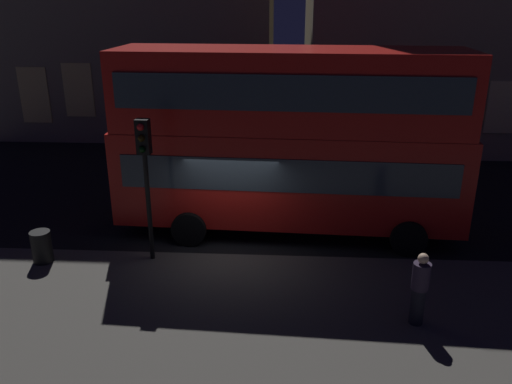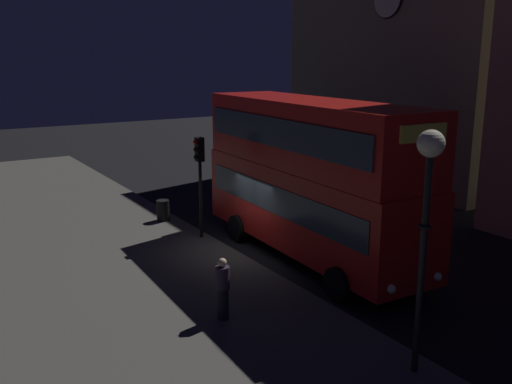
# 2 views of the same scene
# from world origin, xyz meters

# --- Properties ---
(ground_plane) EXTENTS (80.00, 80.00, 0.00)m
(ground_plane) POSITION_xyz_m (0.00, 0.00, 0.00)
(ground_plane) COLOR black
(sidewalk_slab) EXTENTS (44.00, 9.17, 0.12)m
(sidewalk_slab) POSITION_xyz_m (0.00, -4.99, 0.06)
(sidewalk_slab) COLOR #4C4944
(sidewalk_slab) RESTS_ON ground
(double_decker_bus) EXTENTS (9.85, 3.17, 5.21)m
(double_decker_bus) POSITION_xyz_m (1.52, 1.50, 2.91)
(double_decker_bus) COLOR red
(double_decker_bus) RESTS_ON ground
(traffic_light_near_kerb) EXTENTS (0.34, 0.37, 3.66)m
(traffic_light_near_kerb) POSITION_xyz_m (-1.97, -0.75, 2.77)
(traffic_light_near_kerb) COLOR black
(traffic_light_near_kerb) RESTS_ON sidewalk_slab
(pedestrian) EXTENTS (0.36, 0.36, 1.60)m
(pedestrian) POSITION_xyz_m (4.19, -3.24, 0.94)
(pedestrian) COLOR black
(pedestrian) RESTS_ON sidewalk_slab
(litter_bin) EXTENTS (0.51, 0.51, 0.83)m
(litter_bin) POSITION_xyz_m (-4.72, -1.07, 0.53)
(litter_bin) COLOR black
(litter_bin) RESTS_ON sidewalk_slab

